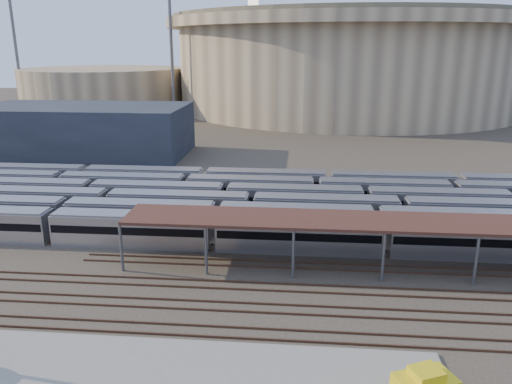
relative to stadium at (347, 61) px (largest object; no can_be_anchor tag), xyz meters
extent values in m
plane|color=#383026|center=(-25.00, -140.00, -16.47)|extent=(420.00, 420.00, 0.00)
cube|color=gray|center=(-30.00, -155.00, -16.37)|extent=(50.00, 9.00, 0.20)
cube|color=#B4B4B9|center=(-24.81, -132.00, -14.67)|extent=(112.00, 2.90, 3.60)
cube|color=#B4B4B9|center=(-25.18, -127.80, -14.67)|extent=(112.00, 2.90, 3.60)
cube|color=#B4B4B9|center=(-21.47, -123.60, -14.67)|extent=(112.00, 2.90, 3.60)
cube|color=#B4B4B9|center=(-25.46, -119.40, -14.67)|extent=(112.00, 2.90, 3.60)
cube|color=#B4B4B9|center=(-31.87, -115.20, -14.67)|extent=(112.00, 2.90, 3.60)
cube|color=#B4B4B9|center=(-29.92, -111.00, -14.67)|extent=(112.00, 2.90, 3.60)
cylinder|color=#59595E|center=(-33.00, -138.70, -13.97)|extent=(0.30, 0.30, 5.00)
cylinder|color=#59595E|center=(-33.00, -133.30, -13.97)|extent=(0.30, 0.30, 5.00)
cylinder|color=#59595E|center=(-24.43, -138.70, -13.97)|extent=(0.30, 0.30, 5.00)
cylinder|color=#59595E|center=(-24.43, -133.30, -13.97)|extent=(0.30, 0.30, 5.00)
cylinder|color=#59595E|center=(-15.86, -138.70, -13.97)|extent=(0.30, 0.30, 5.00)
cylinder|color=#59595E|center=(-15.86, -133.30, -13.97)|extent=(0.30, 0.30, 5.00)
cylinder|color=#59595E|center=(-7.29, -138.70, -13.97)|extent=(0.30, 0.30, 5.00)
cylinder|color=#59595E|center=(-7.29, -133.30, -13.97)|extent=(0.30, 0.30, 5.00)
cylinder|color=#59595E|center=(1.29, -138.70, -13.97)|extent=(0.30, 0.30, 5.00)
cylinder|color=#59595E|center=(1.29, -133.30, -13.97)|extent=(0.30, 0.30, 5.00)
cube|color=#3A2017|center=(-3.00, -136.00, -11.32)|extent=(60.00, 6.00, 0.30)
cube|color=#4C3323|center=(-25.00, -141.75, -16.38)|extent=(170.00, 0.12, 0.18)
cube|color=#4C3323|center=(-25.00, -140.25, -16.38)|extent=(170.00, 0.12, 0.18)
cube|color=#4C3323|center=(-25.00, -145.75, -16.38)|extent=(170.00, 0.12, 0.18)
cube|color=#4C3323|center=(-25.00, -144.25, -16.38)|extent=(170.00, 0.12, 0.18)
cube|color=#4C3323|center=(-25.00, -149.75, -16.38)|extent=(170.00, 0.12, 0.18)
cube|color=#4C3323|center=(-25.00, -148.25, -16.38)|extent=(170.00, 0.12, 0.18)
cylinder|color=tan|center=(0.00, 0.00, -2.47)|extent=(116.00, 116.00, 28.00)
cylinder|color=tan|center=(0.00, 0.00, 13.03)|extent=(124.00, 124.00, 3.00)
cylinder|color=brown|center=(0.00, 0.00, 15.28)|extent=(120.00, 120.00, 1.50)
cylinder|color=tan|center=(-85.00, -10.00, -9.47)|extent=(56.00, 56.00, 14.00)
cube|color=#1E232D|center=(-60.00, -85.00, -11.47)|extent=(42.00, 20.00, 10.00)
cylinder|color=#59595E|center=(-55.00, -30.00, 1.53)|extent=(1.00, 1.00, 36.00)
cylinder|color=#59595E|center=(-110.00, -20.00, 1.53)|extent=(1.00, 1.00, 36.00)
cylinder|color=#59595E|center=(-35.00, 20.00, 1.53)|extent=(1.00, 1.00, 36.00)
cube|color=#FFF2CC|center=(-35.00, 20.00, 20.73)|extent=(4.00, 0.60, 2.40)
camera|label=1|loc=(-15.41, -183.40, 5.54)|focal=35.00mm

